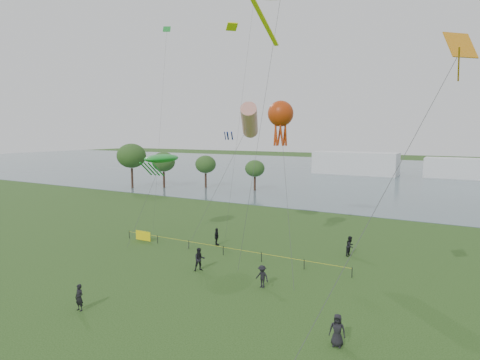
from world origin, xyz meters
The scene contains 16 objects.
ground_plane centered at (0.00, 0.00, 0.00)m, with size 400.00×400.00×0.00m, color #1E3D13.
lake centered at (0.00, 100.00, 0.02)m, with size 400.00×120.00×0.08m, color slate.
pavilion_left centered at (-12.00, 95.00, 3.00)m, with size 22.00×8.00×6.00m, color white.
pavilion_right centered at (14.00, 98.00, 2.50)m, with size 18.00×7.00×5.00m, color white.
trees centered at (-38.51, 48.34, 5.72)m, with size 28.32×14.12×9.14m.
fence centered at (-11.22, 15.82, 0.55)m, with size 24.07×0.07×1.05m.
spectator_a centered at (-4.55, 11.22, 0.96)m, with size 0.93×0.73×1.92m, color black.
spectator_b centered at (1.59, 10.50, 0.85)m, with size 1.10×0.63×1.70m, color black.
spectator_c centered at (-7.39, 18.24, 0.89)m, with size 1.05×0.44×1.79m, color black.
spectator_d centered at (8.75, 5.15, 0.89)m, with size 0.87×0.57×1.78m, color black.
spectator_f centered at (-6.94, 1.23, 0.87)m, with size 0.64×0.42×1.75m, color black.
spectator_g centered at (5.33, 21.37, 0.94)m, with size 0.91×0.71×1.88m, color black.
kite_windsock centered at (-5.74, 22.15, 12.66)m, with size 5.20×9.13×14.53m.
kite_creature centered at (-13.84, 17.58, 8.66)m, with size 2.58×6.76×9.14m.
kite_octopus centered at (-0.55, 18.40, 13.05)m, with size 5.60×8.41×14.28m.
kite_delta centered at (13.44, 6.13, 14.72)m, with size 6.60×10.79×16.14m.
Camera 1 is at (14.23, -15.17, 11.47)m, focal length 30.00 mm.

